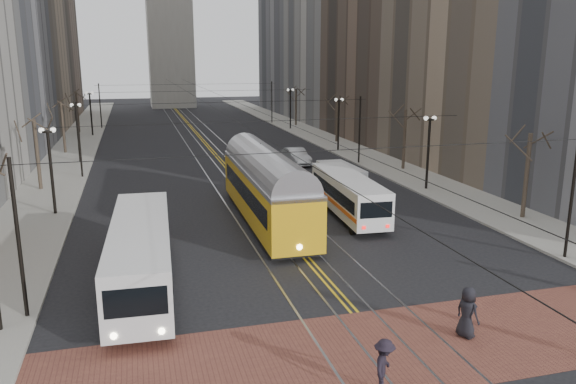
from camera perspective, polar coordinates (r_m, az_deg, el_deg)
ground at (r=24.59m, az=5.92°, el=-11.16°), size 260.00×260.00×0.00m
sidewalk_left at (r=66.89m, az=-20.98°, el=3.88°), size 5.00×140.00×0.15m
sidewalk_right at (r=70.51m, az=4.11°, el=5.19°), size 5.00×140.00×0.15m
crosswalk_band at (r=21.32m, az=9.94°, el=-15.38°), size 25.00×6.00×0.01m
streetcar_rails at (r=67.07m, az=-8.11°, el=4.60°), size 4.80×130.00×0.02m
centre_lines at (r=67.07m, az=-8.11°, el=4.61°), size 0.42×130.00×0.01m
building_right_mid at (r=75.14m, az=12.06°, el=18.40°), size 16.00×20.00×34.00m
building_right_far at (r=112.41m, az=2.31°, el=18.48°), size 16.00×20.00×40.00m
lamp_posts at (r=50.75m, az=-5.82°, el=5.02°), size 27.60×57.20×5.60m
street_trees at (r=57.11m, az=-6.92°, el=5.93°), size 31.68×53.28×5.60m
trolley_wires at (r=56.59m, az=-6.89°, el=6.86°), size 25.96×120.00×6.60m
transit_bus at (r=26.19m, az=-14.68°, el=-6.39°), size 3.06×12.24×3.04m
streetcar at (r=35.47m, az=-2.23°, el=-0.21°), size 3.08×15.56×3.66m
rear_bus at (r=37.06m, az=6.13°, el=-0.44°), size 2.85×10.42×2.69m
cargo_van at (r=42.29m, az=5.36°, el=1.09°), size 2.13×5.38×2.37m
sedan_grey at (r=56.26m, az=-2.53°, el=3.85°), size 1.99×4.75×1.60m
sedan_silver at (r=55.03m, az=0.83°, el=3.64°), size 1.94×4.94×1.60m
pedestrian_a at (r=22.38m, az=17.76°, el=-11.56°), size 0.91×1.11×1.96m
pedestrian_d at (r=18.43m, az=9.74°, el=-17.08°), size 1.22×1.34×1.81m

